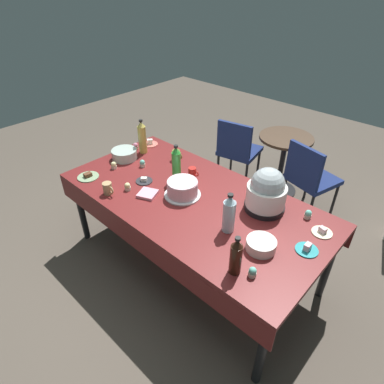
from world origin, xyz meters
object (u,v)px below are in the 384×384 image
at_px(cupcake_lemon, 142,163).
at_px(slow_cooker, 267,192).
at_px(maroon_chair_left, 238,148).
at_px(maroon_chair_right, 309,176).
at_px(potluck_table, 192,203).
at_px(dessert_plate_charcoal, 144,181).
at_px(cupcake_rose, 252,272).
at_px(coffee_mug_tan, 108,188).
at_px(ceramic_snack_bowl, 261,245).
at_px(soda_bottle_lime_soda, 176,164).
at_px(dessert_plate_coral, 150,143).
at_px(soda_bottle_water, 229,214).
at_px(coffee_mug_red, 193,172).
at_px(frosted_layer_cake, 182,189).
at_px(soda_bottle_cola, 236,256).
at_px(coffee_mug_olive, 176,155).
at_px(soda_bottle_ginger_ale, 142,137).
at_px(round_cafe_table, 283,154).
at_px(cupcake_vanilla, 127,187).
at_px(dessert_plate_teal, 307,249).
at_px(cupcake_cocoa, 308,214).
at_px(dessert_plate_sage, 88,176).
at_px(dessert_plate_cream, 322,232).
at_px(glass_salad_bowl, 124,154).
at_px(cupcake_mint, 136,146).

bearing_deg(cupcake_lemon, slow_cooker, 10.54).
relative_size(maroon_chair_left, maroon_chair_right, 1.00).
bearing_deg(potluck_table, dessert_plate_charcoal, -166.59).
relative_size(cupcake_rose, coffee_mug_tan, 0.57).
bearing_deg(coffee_mug_tan, ceramic_snack_bowl, 13.61).
relative_size(potluck_table, soda_bottle_lime_soda, 6.70).
bearing_deg(potluck_table, coffee_mug_tan, -141.36).
distance_m(slow_cooker, dessert_plate_coral, 1.48).
bearing_deg(soda_bottle_water, coffee_mug_red, 152.14).
bearing_deg(dessert_plate_coral, frosted_layer_cake, -25.63).
bearing_deg(soda_bottle_cola, ceramic_snack_bowl, 87.93).
relative_size(soda_bottle_cola, coffee_mug_olive, 2.35).
bearing_deg(soda_bottle_ginger_ale, round_cafe_table, 58.50).
bearing_deg(maroon_chair_left, cupcake_vanilla, -87.35).
xyz_separation_m(soda_bottle_ginger_ale, coffee_mug_tan, (0.35, -0.66, -0.11)).
relative_size(frosted_layer_cake, soda_bottle_lime_soda, 0.90).
distance_m(dessert_plate_teal, cupcake_cocoa, 0.35).
height_order(frosted_layer_cake, dessert_plate_sage, frosted_layer_cake).
relative_size(potluck_table, dessert_plate_cream, 15.56).
xyz_separation_m(coffee_mug_tan, maroon_chair_right, (0.91, 1.80, -0.31)).
distance_m(cupcake_lemon, round_cafe_table, 1.69).
height_order(cupcake_vanilla, round_cafe_table, cupcake_vanilla).
distance_m(dessert_plate_charcoal, soda_bottle_cola, 1.21).
height_order(cupcake_vanilla, maroon_chair_right, maroon_chair_right).
distance_m(cupcake_lemon, coffee_mug_tan, 0.49).
height_order(dessert_plate_cream, round_cafe_table, dessert_plate_cream).
distance_m(potluck_table, maroon_chair_left, 1.49).
xyz_separation_m(slow_cooker, soda_bottle_lime_soda, (-0.78, -0.16, -0.00)).
distance_m(dessert_plate_charcoal, soda_bottle_water, 0.92).
bearing_deg(glass_salad_bowl, soda_bottle_cola, -14.42).
bearing_deg(dessert_plate_charcoal, dessert_plate_teal, 7.37).
distance_m(frosted_layer_cake, cupcake_cocoa, 0.97).
height_order(coffee_mug_red, coffee_mug_olive, coffee_mug_olive).
bearing_deg(round_cafe_table, dessert_plate_cream, -52.38).
height_order(dessert_plate_charcoal, cupcake_lemon, cupcake_lemon).
relative_size(cupcake_lemon, cupcake_vanilla, 1.00).
bearing_deg(cupcake_vanilla, cupcake_cocoa, 28.16).
height_order(dessert_plate_teal, cupcake_mint, cupcake_mint).
relative_size(potluck_table, soda_bottle_cola, 8.02).
relative_size(dessert_plate_teal, coffee_mug_red, 1.35).
bearing_deg(coffee_mug_olive, maroon_chair_right, 48.28).
bearing_deg(frosted_layer_cake, soda_bottle_cola, -24.39).
distance_m(dessert_plate_coral, cupcake_mint, 0.17).
relative_size(glass_salad_bowl, round_cafe_table, 0.33).
height_order(cupcake_mint, cupcake_lemon, same).
xyz_separation_m(potluck_table, coffee_mug_tan, (-0.53, -0.42, 0.11)).
xyz_separation_m(dessert_plate_cream, cupcake_lemon, (-1.62, -0.26, 0.02)).
distance_m(frosted_layer_cake, soda_bottle_water, 0.54).
xyz_separation_m(ceramic_snack_bowl, dessert_plate_coral, (-1.69, 0.52, -0.02)).
height_order(frosted_layer_cake, cupcake_mint, frosted_layer_cake).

